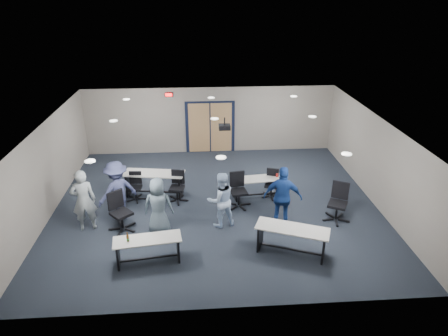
{
  "coord_description": "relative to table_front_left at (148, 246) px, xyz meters",
  "views": [
    {
      "loc": [
        -0.54,
        -11.03,
        6.29
      ],
      "look_at": [
        0.23,
        -0.3,
        1.39
      ],
      "focal_mm": 32.0,
      "sensor_mm": 36.0,
      "label": 1
    }
  ],
  "objects": [
    {
      "name": "person_gray",
      "position": [
        -1.88,
        1.63,
        0.45
      ],
      "size": [
        0.74,
        0.57,
        1.83
      ],
      "primitive_type": "imported",
      "rotation": [
        0.0,
        0.0,
        3.35
      ],
      "color": "#9BA6A9",
      "rests_on": "floor"
    },
    {
      "name": "chair_back_a",
      "position": [
        -0.73,
        3.25,
        -0.0
      ],
      "size": [
        0.61,
        0.61,
        0.92
      ],
      "primitive_type": null,
      "rotation": [
        0.0,
        0.0,
        -0.06
      ],
      "color": "black",
      "rests_on": "floor"
    },
    {
      "name": "front_wall",
      "position": [
        1.84,
        -1.74,
        0.89
      ],
      "size": [
        10.0,
        0.04,
        2.7
      ],
      "primitive_type": "cube",
      "color": "gray",
      "rests_on": "floor"
    },
    {
      "name": "person_plaid",
      "position": [
        0.19,
        1.32,
        0.36
      ],
      "size": [
        0.84,
        0.58,
        1.65
      ],
      "primitive_type": "imported",
      "rotation": [
        0.0,
        0.0,
        3.07
      ],
      "color": "slate",
      "rests_on": "floor"
    },
    {
      "name": "ceiling",
      "position": [
        1.84,
        2.76,
        2.24
      ],
      "size": [
        10.0,
        9.0,
        0.04
      ],
      "primitive_type": "cube",
      "color": "silver",
      "rests_on": "back_wall"
    },
    {
      "name": "chair_back_b",
      "position": [
        0.61,
        3.07,
        0.04
      ],
      "size": [
        0.74,
        0.74,
        1.01
      ],
      "primitive_type": null,
      "rotation": [
        0.0,
        0.0,
        -0.19
      ],
      "color": "black",
      "rests_on": "floor"
    },
    {
      "name": "chair_back_c",
      "position": [
        2.54,
        2.59,
        0.09
      ],
      "size": [
        0.79,
        0.79,
        1.11
      ],
      "primitive_type": null,
      "rotation": [
        0.0,
        0.0,
        0.16
      ],
      "color": "black",
      "rests_on": "floor"
    },
    {
      "name": "chair_loose_right",
      "position": [
        5.31,
        1.57,
        0.11
      ],
      "size": [
        0.99,
        0.99,
        1.16
      ],
      "primitive_type": null,
      "rotation": [
        0.0,
        0.0,
        -0.5
      ],
      "color": "black",
      "rests_on": "floor"
    },
    {
      "name": "ceiling_projector",
      "position": [
        2.14,
        3.26,
        1.94
      ],
      "size": [
        0.35,
        0.32,
        0.37
      ],
      "color": "black",
      "rests_on": "ceiling"
    },
    {
      "name": "floor",
      "position": [
        1.84,
        2.76,
        -0.46
      ],
      "size": [
        10.0,
        10.0,
        0.0
      ],
      "primitive_type": "plane",
      "color": "black",
      "rests_on": "ground"
    },
    {
      "name": "table_front_right",
      "position": [
        3.63,
        0.1,
        0.05
      ],
      "size": [
        1.93,
        1.27,
        0.75
      ],
      "rotation": [
        0.0,
        0.0,
        -0.39
      ],
      "color": "beige",
      "rests_on": "floor"
    },
    {
      "name": "person_navy",
      "position": [
        3.65,
        1.42,
        0.45
      ],
      "size": [
        1.15,
        0.69,
        1.83
      ],
      "primitive_type": "imported",
      "rotation": [
        0.0,
        0.0,
        2.91
      ],
      "color": "navy",
      "rests_on": "floor"
    },
    {
      "name": "right_wall",
      "position": [
        6.84,
        2.76,
        0.89
      ],
      "size": [
        0.04,
        9.0,
        2.7
      ],
      "primitive_type": "cube",
      "color": "gray",
      "rests_on": "floor"
    },
    {
      "name": "back_wall",
      "position": [
        1.84,
        7.26,
        0.89
      ],
      "size": [
        10.0,
        0.04,
        2.7
      ],
      "primitive_type": "cube",
      "color": "gray",
      "rests_on": "floor"
    },
    {
      "name": "person_lightblue",
      "position": [
        1.92,
        1.56,
        0.36
      ],
      "size": [
        0.94,
        0.82,
        1.64
      ],
      "primitive_type": "imported",
      "rotation": [
        0.0,
        0.0,
        3.42
      ],
      "color": "#C0DBFF",
      "rests_on": "floor"
    },
    {
      "name": "double_door",
      "position": [
        1.84,
        7.22,
        0.59
      ],
      "size": [
        2.0,
        0.07,
        2.2
      ],
      "color": "black",
      "rests_on": "back_wall"
    },
    {
      "name": "table_front_left",
      "position": [
        0.0,
        0.0,
        0.0
      ],
      "size": [
        1.71,
        0.77,
        0.92
      ],
      "rotation": [
        0.0,
        0.0,
        0.13
      ],
      "color": "beige",
      "rests_on": "floor"
    },
    {
      "name": "person_back",
      "position": [
        -1.04,
        2.12,
        0.45
      ],
      "size": [
        1.36,
        1.24,
        1.83
      ],
      "primitive_type": "imported",
      "rotation": [
        0.0,
        0.0,
        3.77
      ],
      "color": "#3C416C",
      "rests_on": "floor"
    },
    {
      "name": "left_wall",
      "position": [
        -3.16,
        2.76,
        0.89
      ],
      "size": [
        0.04,
        9.0,
        2.7
      ],
      "primitive_type": "cube",
      "color": "gray",
      "rests_on": "floor"
    },
    {
      "name": "table_back_right",
      "position": [
        3.21,
        3.16,
        -0.0
      ],
      "size": [
        1.71,
        0.73,
        0.78
      ],
      "rotation": [
        0.0,
        0.0,
        0.11
      ],
      "color": "beige",
      "rests_on": "floor"
    },
    {
      "name": "ceiling_can_lights",
      "position": [
        1.84,
        3.01,
        2.21
      ],
      "size": [
        6.24,
        5.74,
        0.02
      ],
      "primitive_type": null,
      "color": "white",
      "rests_on": "ceiling"
    },
    {
      "name": "chair_loose_left",
      "position": [
        -0.87,
        1.51,
        0.11
      ],
      "size": [
        1.01,
        1.01,
        1.14
      ],
      "primitive_type": null,
      "rotation": [
        0.0,
        0.0,
        0.73
      ],
      "color": "black",
      "rests_on": "floor"
    },
    {
      "name": "chair_back_d",
      "position": [
        3.66,
        3.13,
        0.01
      ],
      "size": [
        0.74,
        0.74,
        0.94
      ],
      "primitive_type": null,
      "rotation": [
        0.0,
        0.0,
        -0.31
      ],
      "color": "black",
      "rests_on": "floor"
    },
    {
      "name": "table_back_left",
      "position": [
        -0.13,
        3.56,
        0.08
      ],
      "size": [
        2.03,
        0.95,
        0.79
      ],
      "rotation": [
        0.0,
        0.0,
        -0.16
      ],
      "color": "beige",
      "rests_on": "floor"
    },
    {
      "name": "exit_sign",
      "position": [
        0.24,
        7.2,
        1.99
      ],
      "size": [
        0.32,
        0.07,
        0.18
      ],
      "color": "black",
      "rests_on": "back_wall"
    }
  ]
}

